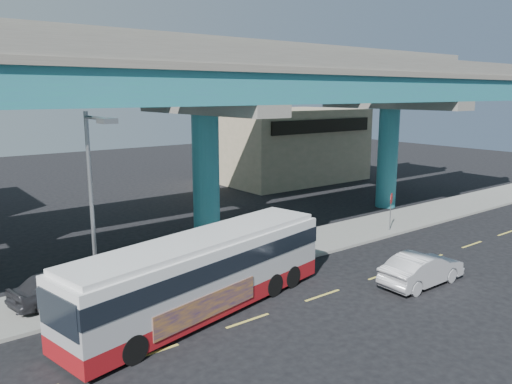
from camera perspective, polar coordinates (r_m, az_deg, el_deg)
ground at (r=22.23m, az=7.06°, el=-11.41°), size 120.00×120.00×0.00m
sidewalk at (r=26.13m, az=-1.48°, el=-7.64°), size 70.00×4.00×0.15m
lane_markings at (r=22.03m, az=7.62°, el=-11.62°), size 58.00×0.12×0.01m
viaduct at (r=27.73m, az=-6.07°, el=12.45°), size 52.00×12.40×11.70m
building_beige at (r=49.89m, az=3.43°, el=5.44°), size 14.00×10.23×7.00m
transit_bus at (r=19.89m, az=-6.05°, el=-8.93°), size 12.27×5.00×3.08m
sedan at (r=23.94m, az=18.43°, el=-8.36°), size 1.63×4.49×1.47m
parked_car at (r=22.21m, az=-21.45°, el=-9.83°), size 3.26×4.69×1.37m
street_lamp at (r=19.32m, az=-17.87°, el=0.69°), size 0.50×2.52×7.72m
stop_sign at (r=31.81m, az=15.19°, el=-1.30°), size 0.64×0.36×2.37m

